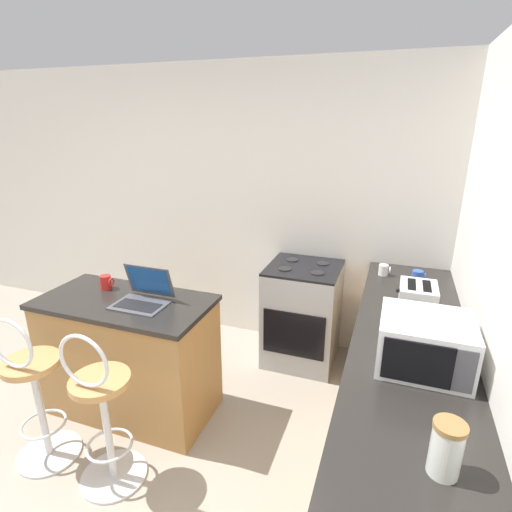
{
  "coord_description": "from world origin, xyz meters",
  "views": [
    {
      "loc": [
        1.52,
        -1.16,
        2.11
      ],
      "look_at": [
        0.44,
        1.85,
        1.01
      ],
      "focal_mm": 28.0,
      "sensor_mm": 36.0,
      "label": 1
    }
  ],
  "objects_px": {
    "bar_stool_far": "(102,412)",
    "stove_range": "(302,314)",
    "toaster": "(417,298)",
    "mug_red": "(106,282)",
    "mug_blue": "(418,276)",
    "laptop": "(144,294)",
    "mug_white": "(384,270)",
    "microwave": "(425,343)",
    "bar_stool_near": "(34,393)",
    "storage_jar": "(446,449)"
  },
  "relations": [
    {
      "from": "toaster",
      "to": "mug_white",
      "type": "relative_size",
      "value": 3.06
    },
    {
      "from": "bar_stool_near",
      "to": "toaster",
      "type": "bearing_deg",
      "value": 27.11
    },
    {
      "from": "laptop",
      "to": "bar_stool_near",
      "type": "bearing_deg",
      "value": -124.1
    },
    {
      "from": "bar_stool_far",
      "to": "mug_white",
      "type": "bearing_deg",
      "value": 49.99
    },
    {
      "from": "toaster",
      "to": "mug_red",
      "type": "xyz_separation_m",
      "value": [
        -2.17,
        -0.39,
        -0.04
      ]
    },
    {
      "from": "storage_jar",
      "to": "mug_blue",
      "type": "xyz_separation_m",
      "value": [
        -0.04,
        1.86,
        -0.06
      ]
    },
    {
      "from": "laptop",
      "to": "mug_red",
      "type": "relative_size",
      "value": 3.43
    },
    {
      "from": "bar_stool_near",
      "to": "mug_white",
      "type": "xyz_separation_m",
      "value": [
        1.95,
        1.71,
        0.45
      ]
    },
    {
      "from": "bar_stool_far",
      "to": "toaster",
      "type": "bearing_deg",
      "value": 33.85
    },
    {
      "from": "bar_stool_near",
      "to": "mug_blue",
      "type": "xyz_separation_m",
      "value": [
        2.2,
        1.64,
        0.45
      ]
    },
    {
      "from": "mug_white",
      "to": "mug_red",
      "type": "distance_m",
      "value": 2.17
    },
    {
      "from": "microwave",
      "to": "toaster",
      "type": "relative_size",
      "value": 1.55
    },
    {
      "from": "laptop",
      "to": "storage_jar",
      "type": "xyz_separation_m",
      "value": [
        1.83,
        -0.84,
        0.05
      ]
    },
    {
      "from": "mug_white",
      "to": "storage_jar",
      "type": "bearing_deg",
      "value": -81.18
    },
    {
      "from": "bar_stool_near",
      "to": "storage_jar",
      "type": "relative_size",
      "value": 4.92
    },
    {
      "from": "microwave",
      "to": "mug_blue",
      "type": "relative_size",
      "value": 4.41
    },
    {
      "from": "microwave",
      "to": "toaster",
      "type": "xyz_separation_m",
      "value": [
        -0.01,
        0.66,
        -0.04
      ]
    },
    {
      "from": "laptop",
      "to": "mug_red",
      "type": "height_order",
      "value": "laptop"
    },
    {
      "from": "bar_stool_far",
      "to": "microwave",
      "type": "distance_m",
      "value": 1.83
    },
    {
      "from": "storage_jar",
      "to": "mug_white",
      "type": "xyz_separation_m",
      "value": [
        -0.3,
        1.92,
        -0.06
      ]
    },
    {
      "from": "laptop",
      "to": "mug_red",
      "type": "distance_m",
      "value": 0.42
    },
    {
      "from": "laptop",
      "to": "microwave",
      "type": "xyz_separation_m",
      "value": [
        1.78,
        -0.16,
        0.07
      ]
    },
    {
      "from": "bar_stool_far",
      "to": "stove_range",
      "type": "bearing_deg",
      "value": 65.08
    },
    {
      "from": "bar_stool_near",
      "to": "mug_red",
      "type": "distance_m",
      "value": 0.86
    },
    {
      "from": "laptop",
      "to": "mug_blue",
      "type": "xyz_separation_m",
      "value": [
        1.78,
        1.02,
        -0.01
      ]
    },
    {
      "from": "toaster",
      "to": "bar_stool_near",
      "type": "bearing_deg",
      "value": -152.89
    },
    {
      "from": "laptop",
      "to": "toaster",
      "type": "bearing_deg",
      "value": 15.75
    },
    {
      "from": "mug_white",
      "to": "mug_red",
      "type": "relative_size",
      "value": 0.9
    },
    {
      "from": "bar_stool_near",
      "to": "mug_white",
      "type": "bearing_deg",
      "value": 41.21
    },
    {
      "from": "microwave",
      "to": "mug_white",
      "type": "height_order",
      "value": "microwave"
    },
    {
      "from": "bar_stool_near",
      "to": "bar_stool_far",
      "type": "bearing_deg",
      "value": 0.0
    },
    {
      "from": "stove_range",
      "to": "mug_red",
      "type": "distance_m",
      "value": 1.68
    },
    {
      "from": "laptop",
      "to": "storage_jar",
      "type": "relative_size",
      "value": 1.67
    },
    {
      "from": "stove_range",
      "to": "bar_stool_near",
      "type": "bearing_deg",
      "value": -127.65
    },
    {
      "from": "bar_stool_far",
      "to": "mug_red",
      "type": "relative_size",
      "value": 10.13
    },
    {
      "from": "bar_stool_far",
      "to": "laptop",
      "type": "bearing_deg",
      "value": 98.81
    },
    {
      "from": "toaster",
      "to": "mug_blue",
      "type": "bearing_deg",
      "value": 87.87
    },
    {
      "from": "laptop",
      "to": "toaster",
      "type": "xyz_separation_m",
      "value": [
        1.76,
        0.5,
        0.03
      ]
    },
    {
      "from": "microwave",
      "to": "toaster",
      "type": "bearing_deg",
      "value": 91.19
    },
    {
      "from": "bar_stool_near",
      "to": "mug_blue",
      "type": "relative_size",
      "value": 10.51
    },
    {
      "from": "microwave",
      "to": "mug_red",
      "type": "relative_size",
      "value": 4.25
    },
    {
      "from": "microwave",
      "to": "mug_red",
      "type": "height_order",
      "value": "microwave"
    },
    {
      "from": "microwave",
      "to": "mug_red",
      "type": "bearing_deg",
      "value": 173.03
    },
    {
      "from": "mug_blue",
      "to": "toaster",
      "type": "bearing_deg",
      "value": -92.13
    },
    {
      "from": "mug_white",
      "to": "mug_red",
      "type": "height_order",
      "value": "mug_red"
    },
    {
      "from": "bar_stool_near",
      "to": "bar_stool_far",
      "type": "height_order",
      "value": "same"
    },
    {
      "from": "bar_stool_far",
      "to": "mug_blue",
      "type": "relative_size",
      "value": 10.51
    },
    {
      "from": "bar_stool_near",
      "to": "bar_stool_far",
      "type": "distance_m",
      "value": 0.52
    },
    {
      "from": "toaster",
      "to": "mug_white",
      "type": "bearing_deg",
      "value": 111.79
    },
    {
      "from": "mug_blue",
      "to": "mug_red",
      "type": "height_order",
      "value": "mug_red"
    }
  ]
}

